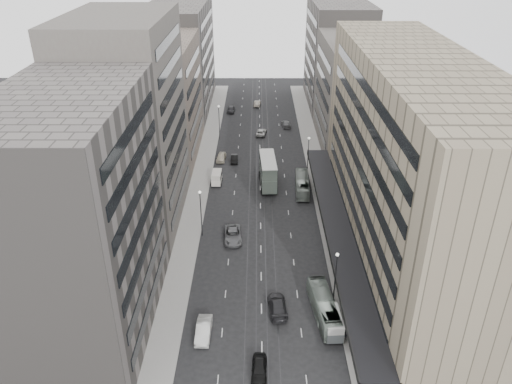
{
  "coord_description": "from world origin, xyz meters",
  "views": [
    {
      "loc": [
        -0.58,
        -57.64,
        45.12
      ],
      "look_at": [
        -0.8,
        17.32,
        5.32
      ],
      "focal_mm": 35.0,
      "sensor_mm": 36.0,
      "label": 1
    }
  ],
  "objects_px": {
    "panel_van": "(217,177)",
    "double_decker": "(268,171)",
    "bus_far": "(302,184)",
    "vw_microbus": "(332,323)",
    "sedan_2": "(233,235)",
    "pedestrian": "(345,334)",
    "bus_near": "(324,307)",
    "sedan_0": "(259,369)",
    "sedan_1": "(204,330)"
  },
  "relations": [
    {
      "from": "double_decker",
      "to": "vw_microbus",
      "type": "relative_size",
      "value": 2.06
    },
    {
      "from": "bus_far",
      "to": "double_decker",
      "type": "relative_size",
      "value": 0.98
    },
    {
      "from": "sedan_0",
      "to": "sedan_2",
      "type": "relative_size",
      "value": 0.73
    },
    {
      "from": "bus_far",
      "to": "double_decker",
      "type": "xyz_separation_m",
      "value": [
        -6.56,
        2.62,
        1.6
      ]
    },
    {
      "from": "double_decker",
      "to": "pedestrian",
      "type": "distance_m",
      "value": 43.18
    },
    {
      "from": "double_decker",
      "to": "sedan_0",
      "type": "xyz_separation_m",
      "value": [
        -1.83,
        -47.44,
        -2.27
      ]
    },
    {
      "from": "vw_microbus",
      "to": "sedan_1",
      "type": "bearing_deg",
      "value": 179.35
    },
    {
      "from": "bus_far",
      "to": "pedestrian",
      "type": "height_order",
      "value": "bus_far"
    },
    {
      "from": "sedan_0",
      "to": "double_decker",
      "type": "bearing_deg",
      "value": 89.63
    },
    {
      "from": "panel_van",
      "to": "double_decker",
      "type": "bearing_deg",
      "value": -1.19
    },
    {
      "from": "bus_far",
      "to": "sedan_2",
      "type": "bearing_deg",
      "value": 56.26
    },
    {
      "from": "bus_far",
      "to": "vw_microbus",
      "type": "relative_size",
      "value": 2.03
    },
    {
      "from": "bus_near",
      "to": "sedan_2",
      "type": "xyz_separation_m",
      "value": [
        -12.72,
        18.1,
        -0.63
      ]
    },
    {
      "from": "sedan_1",
      "to": "pedestrian",
      "type": "distance_m",
      "value": 17.48
    },
    {
      "from": "panel_van",
      "to": "sedan_1",
      "type": "bearing_deg",
      "value": -86.62
    },
    {
      "from": "pedestrian",
      "to": "bus_near",
      "type": "bearing_deg",
      "value": -74.9
    },
    {
      "from": "vw_microbus",
      "to": "sedan_2",
      "type": "relative_size",
      "value": 0.83
    },
    {
      "from": "double_decker",
      "to": "bus_far",
      "type": "bearing_deg",
      "value": -24.66
    },
    {
      "from": "pedestrian",
      "to": "double_decker",
      "type": "bearing_deg",
      "value": -88.1
    },
    {
      "from": "bus_near",
      "to": "panel_van",
      "type": "relative_size",
      "value": 2.63
    },
    {
      "from": "bus_near",
      "to": "pedestrian",
      "type": "xyz_separation_m",
      "value": [
        2.04,
        -4.41,
        -0.38
      ]
    },
    {
      "from": "sedan_2",
      "to": "vw_microbus",
      "type": "bearing_deg",
      "value": -61.59
    },
    {
      "from": "vw_microbus",
      "to": "bus_near",
      "type": "bearing_deg",
      "value": 99.9
    },
    {
      "from": "sedan_0",
      "to": "panel_van",
      "type": "bearing_deg",
      "value": 101.69
    },
    {
      "from": "sedan_2",
      "to": "pedestrian",
      "type": "xyz_separation_m",
      "value": [
        14.76,
        -22.51,
        0.24
      ]
    },
    {
      "from": "vw_microbus",
      "to": "double_decker",
      "type": "bearing_deg",
      "value": 97.23
    },
    {
      "from": "bus_far",
      "to": "vw_microbus",
      "type": "distance_m",
      "value": 38.12
    },
    {
      "from": "panel_van",
      "to": "pedestrian",
      "type": "relative_size",
      "value": 2.15
    },
    {
      "from": "bus_near",
      "to": "sedan_0",
      "type": "height_order",
      "value": "bus_near"
    },
    {
      "from": "double_decker",
      "to": "vw_microbus",
      "type": "bearing_deg",
      "value": -82.73
    },
    {
      "from": "sedan_2",
      "to": "bus_far",
      "type": "bearing_deg",
      "value": 49.51
    },
    {
      "from": "sedan_2",
      "to": "double_decker",
      "type": "bearing_deg",
      "value": 68.84
    },
    {
      "from": "bus_far",
      "to": "sedan_0",
      "type": "relative_size",
      "value": 2.31
    },
    {
      "from": "sedan_2",
      "to": "pedestrian",
      "type": "height_order",
      "value": "pedestrian"
    },
    {
      "from": "vw_microbus",
      "to": "pedestrian",
      "type": "height_order",
      "value": "vw_microbus"
    },
    {
      "from": "sedan_1",
      "to": "vw_microbus",
      "type": "bearing_deg",
      "value": 3.29
    },
    {
      "from": "bus_far",
      "to": "sedan_2",
      "type": "distance_m",
      "value": 21.28
    },
    {
      "from": "panel_van",
      "to": "bus_near",
      "type": "bearing_deg",
      "value": -64.84
    },
    {
      "from": "panel_van",
      "to": "sedan_0",
      "type": "distance_m",
      "value": 48.63
    },
    {
      "from": "double_decker",
      "to": "sedan_2",
      "type": "relative_size",
      "value": 1.72
    },
    {
      "from": "panel_van",
      "to": "sedan_2",
      "type": "bearing_deg",
      "value": -77.09
    },
    {
      "from": "sedan_0",
      "to": "pedestrian",
      "type": "distance_m",
      "value": 11.74
    },
    {
      "from": "bus_near",
      "to": "vw_microbus",
      "type": "distance_m",
      "value": 2.96
    },
    {
      "from": "bus_far",
      "to": "sedan_0",
      "type": "height_order",
      "value": "bus_far"
    },
    {
      "from": "bus_near",
      "to": "vw_microbus",
      "type": "relative_size",
      "value": 2.09
    },
    {
      "from": "double_decker",
      "to": "vw_microbus",
      "type": "distance_m",
      "value": 41.41
    },
    {
      "from": "sedan_0",
      "to": "sedan_1",
      "type": "height_order",
      "value": "sedan_1"
    },
    {
      "from": "sedan_0",
      "to": "pedestrian",
      "type": "height_order",
      "value": "pedestrian"
    },
    {
      "from": "bus_far",
      "to": "sedan_1",
      "type": "height_order",
      "value": "bus_far"
    },
    {
      "from": "vw_microbus",
      "to": "sedan_1",
      "type": "distance_m",
      "value": 16.1
    }
  ]
}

